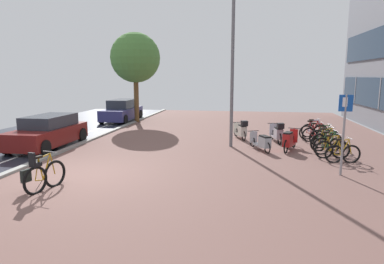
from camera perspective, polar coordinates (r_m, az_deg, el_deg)
ground at (r=10.34m, az=-11.00°, el=-7.81°), size 21.00×40.00×0.13m
bicycle_foreground at (r=9.83m, az=-24.15°, el=-6.78°), size 0.81×1.42×1.14m
bicycle_rack_00 at (r=12.93m, az=24.37°, el=-3.38°), size 1.27×0.48×0.93m
bicycle_rack_01 at (r=13.48m, az=22.88°, el=-2.74°), size 1.31×0.48×0.95m
bicycle_rack_02 at (r=14.10m, az=22.45°, el=-2.17°), size 1.32×0.47×0.98m
bicycle_rack_03 at (r=14.71m, az=22.00°, el=-1.62°), size 1.38×0.55×1.02m
bicycle_rack_04 at (r=15.36m, az=22.06°, el=-1.28°), size 1.23×0.50×0.93m
bicycle_rack_05 at (r=15.98m, az=21.68°, el=-0.82°), size 1.35×0.48×0.98m
bicycle_rack_06 at (r=16.55m, az=20.55°, el=-0.42°), size 1.33×0.48×0.96m
bicycle_rack_07 at (r=17.16m, az=19.99°, el=-0.03°), size 1.35×0.48×0.99m
bicycle_rack_08 at (r=17.81m, az=20.17°, el=0.28°), size 1.32×0.48×0.97m
scooter_near at (r=14.20m, az=16.31°, el=-1.38°), size 0.85×1.73×0.87m
scooter_mid at (r=15.80m, az=14.37°, el=-0.16°), size 0.66×1.80×1.00m
scooter_far at (r=16.29m, az=8.43°, el=0.30°), size 0.84×1.65×0.99m
scooter_extra at (r=13.95m, az=11.85°, el=-1.67°), size 0.95×1.68×0.73m
parked_car_near at (r=15.60m, az=-23.39°, el=0.01°), size 1.79×4.00×1.36m
parked_car_far at (r=23.28m, az=-11.87°, el=3.58°), size 1.77×4.11×1.45m
parking_sign at (r=11.07m, az=24.57°, el=0.92°), size 0.40×0.07×2.48m
lamp_post at (r=14.34m, az=6.94°, el=11.75°), size 0.20×0.52×6.54m
street_tree at (r=22.45m, az=-9.68°, el=12.37°), size 3.22×3.22×5.83m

